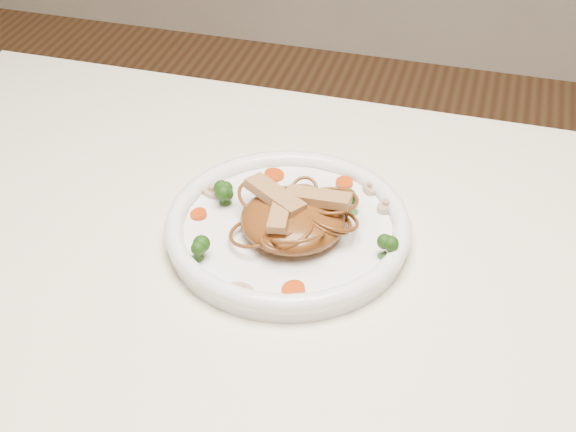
# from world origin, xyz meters

# --- Properties ---
(table) EXTENTS (1.20, 0.80, 0.75)m
(table) POSITION_xyz_m (0.00, 0.00, 0.65)
(table) COLOR white
(table) RESTS_ON ground
(plate) EXTENTS (0.32, 0.32, 0.02)m
(plate) POSITION_xyz_m (-0.07, 0.10, 0.76)
(plate) COLOR white
(plate) RESTS_ON table
(noodle_mound) EXTENTS (0.11, 0.11, 0.04)m
(noodle_mound) POSITION_xyz_m (-0.06, 0.09, 0.78)
(noodle_mound) COLOR brown
(noodle_mound) RESTS_ON plate
(chicken_a) EXTENTS (0.07, 0.02, 0.01)m
(chicken_a) POSITION_xyz_m (-0.04, 0.11, 0.80)
(chicken_a) COLOR tan
(chicken_a) RESTS_ON noodle_mound
(chicken_b) EXTENTS (0.07, 0.06, 0.01)m
(chicken_b) POSITION_xyz_m (-0.08, 0.10, 0.80)
(chicken_b) COLOR tan
(chicken_b) RESTS_ON noodle_mound
(chicken_c) EXTENTS (0.03, 0.06, 0.01)m
(chicken_c) POSITION_xyz_m (-0.07, 0.07, 0.80)
(chicken_c) COLOR tan
(chicken_c) RESTS_ON noodle_mound
(broccoli_0) EXTENTS (0.03, 0.03, 0.03)m
(broccoli_0) POSITION_xyz_m (-0.01, 0.14, 0.78)
(broccoli_0) COLOR #1E470E
(broccoli_0) RESTS_ON plate
(broccoli_1) EXTENTS (0.03, 0.03, 0.03)m
(broccoli_1) POSITION_xyz_m (-0.14, 0.12, 0.78)
(broccoli_1) COLOR #1E470E
(broccoli_1) RESTS_ON plate
(broccoli_2) EXTENTS (0.03, 0.03, 0.03)m
(broccoli_2) POSITION_xyz_m (-0.14, 0.02, 0.78)
(broccoli_2) COLOR #1E470E
(broccoli_2) RESTS_ON plate
(broccoli_3) EXTENTS (0.03, 0.03, 0.03)m
(broccoli_3) POSITION_xyz_m (0.04, 0.08, 0.78)
(broccoli_3) COLOR #1E470E
(broccoli_3) RESTS_ON plate
(carrot_0) EXTENTS (0.02, 0.02, 0.00)m
(carrot_0) POSITION_xyz_m (-0.03, 0.18, 0.77)
(carrot_0) COLOR red
(carrot_0) RESTS_ON plate
(carrot_1) EXTENTS (0.02, 0.02, 0.00)m
(carrot_1) POSITION_xyz_m (-0.16, 0.09, 0.77)
(carrot_1) COLOR red
(carrot_1) RESTS_ON plate
(carrot_2) EXTENTS (0.02, 0.02, 0.00)m
(carrot_2) POSITION_xyz_m (0.04, 0.10, 0.77)
(carrot_2) COLOR red
(carrot_2) RESTS_ON plate
(carrot_3) EXTENTS (0.03, 0.03, 0.00)m
(carrot_3) POSITION_xyz_m (-0.11, 0.18, 0.77)
(carrot_3) COLOR red
(carrot_3) RESTS_ON plate
(carrot_4) EXTENTS (0.03, 0.03, 0.00)m
(carrot_4) POSITION_xyz_m (-0.04, 0.00, 0.77)
(carrot_4) COLOR red
(carrot_4) RESTS_ON plate
(mushroom_0) EXTENTS (0.03, 0.03, 0.01)m
(mushroom_0) POSITION_xyz_m (-0.08, -0.01, 0.77)
(mushroom_0) COLOR beige
(mushroom_0) RESTS_ON plate
(mushroom_1) EXTENTS (0.03, 0.03, 0.01)m
(mushroom_1) POSITION_xyz_m (0.03, 0.15, 0.77)
(mushroom_1) COLOR beige
(mushroom_1) RESTS_ON plate
(mushroom_2) EXTENTS (0.03, 0.03, 0.01)m
(mushroom_2) POSITION_xyz_m (-0.16, 0.13, 0.77)
(mushroom_2) COLOR beige
(mushroom_2) RESTS_ON plate
(mushroom_3) EXTENTS (0.03, 0.03, 0.01)m
(mushroom_3) POSITION_xyz_m (0.00, 0.18, 0.77)
(mushroom_3) COLOR beige
(mushroom_3) RESTS_ON plate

